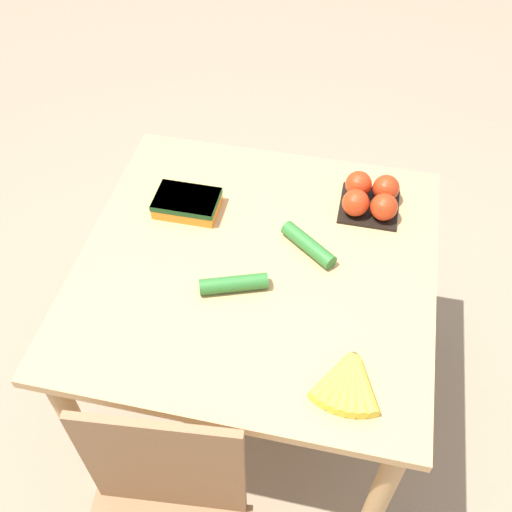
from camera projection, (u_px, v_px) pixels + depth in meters
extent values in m
plane|color=gray|center=(256.00, 394.00, 2.28)|extent=(12.00, 12.00, 0.00)
cube|color=tan|center=(256.00, 266.00, 1.71)|extent=(1.01, 0.99, 0.03)
cylinder|color=tan|center=(397.00, 265.00, 2.22)|extent=(0.06, 0.06, 0.74)
cylinder|color=tan|center=(169.00, 228.00, 2.34)|extent=(0.06, 0.06, 0.74)
cylinder|color=tan|center=(379.00, 498.00, 1.66)|extent=(0.06, 0.06, 0.74)
cylinder|color=tan|center=(80.00, 434.00, 1.78)|extent=(0.06, 0.06, 0.74)
cube|color=#8E6642|center=(164.00, 467.00, 1.41)|extent=(0.39, 0.06, 0.45)
sphere|color=brown|center=(353.00, 358.00, 1.47)|extent=(0.03, 0.03, 0.03)
cylinder|color=yellow|center=(334.00, 378.00, 1.44)|extent=(0.11, 0.15, 0.03)
cylinder|color=yellow|center=(338.00, 381.00, 1.43)|extent=(0.09, 0.16, 0.03)
cylinder|color=yellow|center=(342.00, 383.00, 1.43)|extent=(0.07, 0.16, 0.03)
cylinder|color=yellow|center=(347.00, 385.00, 1.42)|extent=(0.05, 0.16, 0.03)
cylinder|color=yellow|center=(353.00, 386.00, 1.42)|extent=(0.05, 0.16, 0.03)
cylinder|color=yellow|center=(358.00, 386.00, 1.42)|extent=(0.07, 0.16, 0.03)
cylinder|color=yellow|center=(363.00, 386.00, 1.42)|extent=(0.09, 0.16, 0.03)
cube|color=black|center=(369.00, 206.00, 1.84)|extent=(0.18, 0.18, 0.01)
sphere|color=red|center=(386.00, 188.00, 1.82)|extent=(0.08, 0.08, 0.08)
sphere|color=red|center=(358.00, 184.00, 1.84)|extent=(0.08, 0.08, 0.08)
sphere|color=red|center=(384.00, 207.00, 1.77)|extent=(0.08, 0.08, 0.08)
sphere|color=red|center=(356.00, 203.00, 1.78)|extent=(0.08, 0.08, 0.08)
cube|color=orange|center=(187.00, 203.00, 1.82)|extent=(0.19, 0.13, 0.05)
cube|color=#19471E|center=(187.00, 199.00, 1.80)|extent=(0.19, 0.13, 0.02)
cylinder|color=#2D702D|center=(234.00, 284.00, 1.62)|extent=(0.19, 0.10, 0.04)
cylinder|color=#2D702D|center=(308.00, 245.00, 1.71)|extent=(0.17, 0.15, 0.04)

